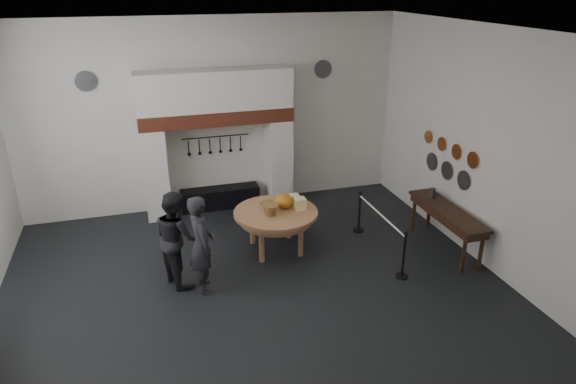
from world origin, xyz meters
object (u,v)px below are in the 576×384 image
object	(u,v)px
visitor_far	(176,238)
visitor_near	(201,244)
work_table	(276,213)
barrier_post_near	(404,256)
side_table	(448,211)
iron_range	(220,198)
barrier_post_far	(359,213)

from	to	relation	value
visitor_far	visitor_near	bearing A→B (deg)	-156.77
work_table	visitor_far	bearing A→B (deg)	-162.79
barrier_post_near	side_table	bearing A→B (deg)	28.86
barrier_post_near	iron_range	bearing A→B (deg)	123.14
visitor_far	barrier_post_near	world-z (taller)	visitor_far
visitor_near	barrier_post_near	world-z (taller)	visitor_near
visitor_near	side_table	distance (m)	5.01
barrier_post_far	visitor_near	bearing A→B (deg)	-160.39
iron_range	side_table	world-z (taller)	side_table
barrier_post_near	visitor_far	bearing A→B (deg)	164.73
visitor_far	side_table	world-z (taller)	visitor_far
side_table	work_table	bearing A→B (deg)	163.67
iron_range	work_table	world-z (taller)	work_table
barrier_post_far	side_table	bearing A→B (deg)	-42.32
iron_range	visitor_near	distance (m)	3.66
iron_range	barrier_post_near	world-z (taller)	barrier_post_near
visitor_near	side_table	world-z (taller)	visitor_near
visitor_far	barrier_post_near	xyz separation A→B (m)	(4.04, -1.10, -0.45)
iron_range	visitor_near	bearing A→B (deg)	-104.62
side_table	barrier_post_near	xyz separation A→B (m)	(-1.37, -0.75, -0.42)
iron_range	barrier_post_far	bearing A→B (deg)	-38.64
visitor_near	side_table	size ratio (longest dim) A/B	0.83
work_table	iron_range	bearing A→B (deg)	106.86
work_table	visitor_near	size ratio (longest dim) A/B	0.94
visitor_far	barrier_post_far	world-z (taller)	visitor_far
visitor_near	iron_range	bearing A→B (deg)	-20.68
visitor_far	side_table	size ratio (longest dim) A/B	0.82
visitor_near	work_table	bearing A→B (deg)	-63.96
iron_range	work_table	size ratio (longest dim) A/B	1.11
work_table	barrier_post_far	size ratio (longest dim) A/B	1.90
side_table	visitor_far	bearing A→B (deg)	176.31
iron_range	side_table	distance (m)	5.38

